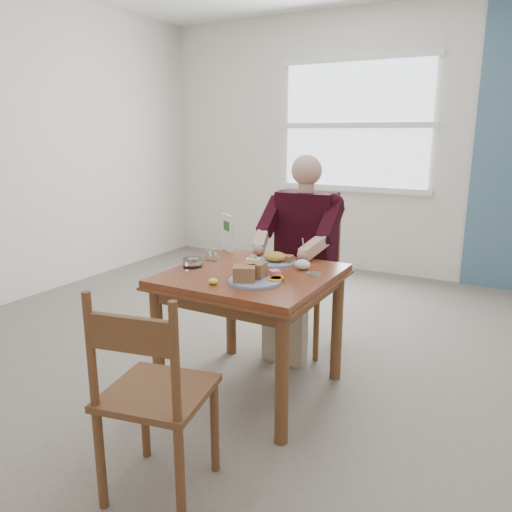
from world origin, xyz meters
The scene contains 16 objects.
floor centered at (0.00, 0.00, 0.00)m, with size 6.00×6.00×0.00m, color #6A5E55.
wall_back centered at (0.00, 3.00, 1.40)m, with size 5.50×5.50×0.00m, color white.
lemon_wedge centered at (-0.06, -0.31, 0.77)m, with size 0.06×0.04×0.03m, color #F9F734.
napkin centered at (0.23, 0.19, 0.78)m, with size 0.09×0.08×0.06m, color white.
metal_dish centered at (0.33, 0.12, 0.76)m, with size 0.08×0.08×0.01m, color silver.
window centered at (-0.40, 2.97, 1.60)m, with size 1.72×0.04×1.42m.
table centered at (0.00, 0.00, 0.64)m, with size 0.92×0.92×0.75m.
chair_far centered at (0.00, 0.80, 0.48)m, with size 0.42×0.42×0.95m.
chair_near centered at (0.09, -0.99, 0.48)m, with size 0.50×0.50×0.95m.
diner centered at (0.00, 0.71, 0.81)m, with size 0.53×0.56×1.39m.
near_plate centered at (0.10, -0.17, 0.79)m, with size 0.37×0.37×0.10m.
far_plate centered at (0.03, 0.24, 0.78)m, with size 0.27×0.27×0.07m.
caddy centered at (-0.06, 0.12, 0.77)m, with size 0.11×0.11×0.07m.
shakers centered at (-0.35, 0.10, 0.79)m, with size 0.08×0.04×0.08m.
creamer centered at (-0.36, -0.08, 0.78)m, with size 0.13×0.13×0.05m.
menu centered at (-0.40, 0.37, 0.88)m, with size 0.15×0.10×0.25m.
Camera 1 is at (1.36, -2.40, 1.53)m, focal length 35.00 mm.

